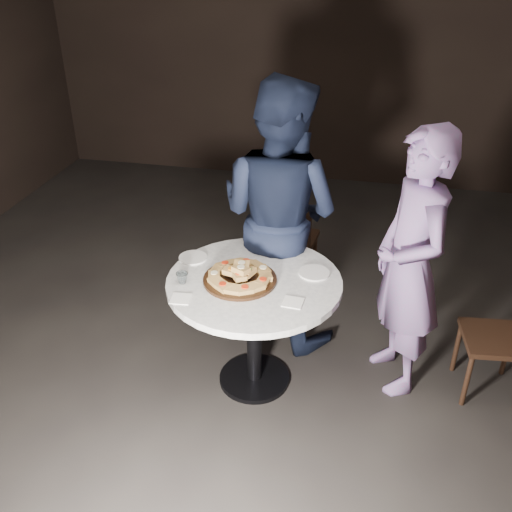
# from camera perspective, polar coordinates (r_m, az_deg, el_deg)

# --- Properties ---
(floor) EXTENTS (7.00, 7.00, 0.00)m
(floor) POSITION_cam_1_polar(r_m,az_deg,el_deg) (3.80, -0.81, -12.02)
(floor) COLOR black
(floor) RESTS_ON ground
(table) EXTENTS (1.22, 1.22, 0.77)m
(table) POSITION_cam_1_polar(r_m,az_deg,el_deg) (3.39, -0.18, -4.41)
(table) COLOR black
(table) RESTS_ON ground
(serving_board) EXTENTS (0.55, 0.55, 0.02)m
(serving_board) POSITION_cam_1_polar(r_m,az_deg,el_deg) (3.30, -1.62, -2.36)
(serving_board) COLOR black
(serving_board) RESTS_ON table
(focaccia_pile) EXTENTS (0.38, 0.37, 0.10)m
(focaccia_pile) POSITION_cam_1_polar(r_m,az_deg,el_deg) (3.28, -1.61, -1.81)
(focaccia_pile) COLOR #AA7F42
(focaccia_pile) RESTS_ON serving_board
(plate_left) EXTENTS (0.21, 0.21, 0.01)m
(plate_left) POSITION_cam_1_polar(r_m,az_deg,el_deg) (3.54, -6.32, -0.16)
(plate_left) COLOR white
(plate_left) RESTS_ON table
(plate_right) EXTENTS (0.20, 0.20, 0.01)m
(plate_right) POSITION_cam_1_polar(r_m,az_deg,el_deg) (3.38, 5.83, -1.68)
(plate_right) COLOR white
(plate_right) RESTS_ON table
(water_glass) EXTENTS (0.08, 0.08, 0.07)m
(water_glass) POSITION_cam_1_polar(r_m,az_deg,el_deg) (3.30, -7.40, -2.18)
(water_glass) COLOR silver
(water_glass) RESTS_ON table
(napkin_near) EXTENTS (0.12, 0.12, 0.01)m
(napkin_near) POSITION_cam_1_polar(r_m,az_deg,el_deg) (3.17, -7.54, -4.26)
(napkin_near) COLOR white
(napkin_near) RESTS_ON table
(napkin_far) EXTENTS (0.12, 0.12, 0.01)m
(napkin_far) POSITION_cam_1_polar(r_m,az_deg,el_deg) (3.12, 3.71, -4.65)
(napkin_far) COLOR white
(napkin_far) RESTS_ON table
(chair_far) EXTENTS (0.42, 0.43, 0.82)m
(chair_far) POSITION_cam_1_polar(r_m,az_deg,el_deg) (4.41, 3.30, 1.94)
(chair_far) COLOR black
(chair_far) RESTS_ON ground
(chair_right) EXTENTS (0.42, 0.41, 0.79)m
(chair_right) POSITION_cam_1_polar(r_m,az_deg,el_deg) (3.75, 24.15, -6.93)
(chair_right) COLOR black
(chair_right) RESTS_ON ground
(diner_navy) EXTENTS (1.08, 0.98, 1.82)m
(diner_navy) POSITION_cam_1_polar(r_m,az_deg,el_deg) (3.75, 2.32, 4.16)
(diner_navy) COLOR black
(diner_navy) RESTS_ON ground
(diner_teal) EXTENTS (0.60, 0.72, 1.68)m
(diner_teal) POSITION_cam_1_polar(r_m,az_deg,el_deg) (3.43, 15.11, -0.96)
(diner_teal) COLOR slate
(diner_teal) RESTS_ON ground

